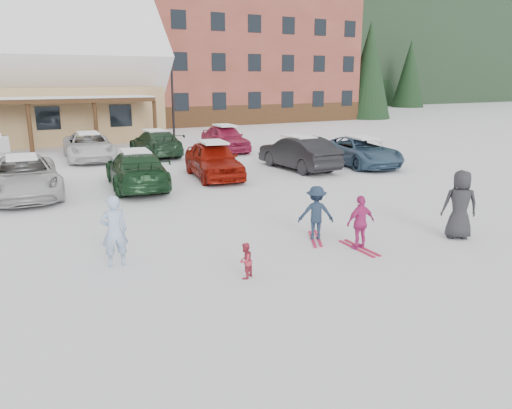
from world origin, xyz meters
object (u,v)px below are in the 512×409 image
parked_car_2 (24,177)px  parked_car_6 (361,151)px  bystander_dark (460,205)px  parked_car_5 (298,153)px  alpine_hotel (206,31)px  toddler_red (245,261)px  lamp_post (172,91)px  parked_car_10 (89,146)px  child_navy (316,213)px  parked_car_12 (225,138)px  adult_skier (114,231)px  child_magenta (361,223)px  parked_car_11 (156,143)px  parked_car_3 (136,170)px  parked_car_4 (213,160)px

parked_car_2 → parked_car_6: bearing=-0.1°
bystander_dark → parked_car_5: size_ratio=0.39×
parked_car_2 → parked_car_5: (11.75, 0.08, 0.05)m
alpine_hotel → toddler_red: bearing=-111.4°
lamp_post → parked_car_10: size_ratio=1.14×
alpine_hotel → parked_car_6: bearing=-97.8°
toddler_red → parked_car_5: (8.12, 10.62, 0.38)m
child_navy → parked_car_2: bearing=-26.6°
parked_car_10 → toddler_red: bearing=-85.5°
toddler_red → parked_car_12: (7.56, 17.67, 0.36)m
alpine_hotel → parked_car_2: size_ratio=6.03×
lamp_post → toddler_red: 27.04m
bystander_dark → parked_car_5: (1.85, 10.80, -0.15)m
child_navy → parked_car_2: size_ratio=0.28×
alpine_hotel → adult_skier: alpine_hotel is taller
adult_skier → toddler_red: 3.08m
child_magenta → parked_car_2: parked_car_2 is taller
toddler_red → parked_car_6: size_ratio=0.16×
adult_skier → parked_car_5: bearing=-139.1°
parked_car_2 → parked_car_10: (3.58, 7.53, -0.02)m
child_magenta → parked_car_2: bearing=-54.1°
parked_car_12 → parked_car_11: bearing=-178.9°
bystander_dark → parked_car_2: bearing=-13.7°
parked_car_5 → parked_car_10: size_ratio=0.92×
parked_car_6 → parked_car_2: bearing=-173.5°
parked_car_3 → parked_car_12: bearing=-126.7°
parked_car_6 → parked_car_12: bearing=125.0°
parked_car_4 → parked_car_12: size_ratio=1.02×
alpine_hotel → child_navy: (-12.49, -37.58, -7.91)m
toddler_red → parked_car_11: (3.43, 17.78, 0.31)m
lamp_post → parked_car_11: bearing=-115.1°
adult_skier → parked_car_5: 13.49m
child_navy → child_magenta: child_navy is taller
adult_skier → parked_car_6: 15.85m
parked_car_4 → child_magenta: bearing=-84.3°
child_magenta → child_navy: bearing=-63.5°
lamp_post → parked_car_11: (-3.79, -8.11, -2.59)m
parked_car_2 → parked_car_11: (7.06, 7.25, -0.03)m
child_magenta → alpine_hotel: bearing=-105.9°
parked_car_3 → parked_car_4: bearing=-164.4°
bystander_dark → parked_car_3: 11.83m
child_navy → parked_car_5: (5.28, 9.12, 0.05)m
bystander_dark → parked_car_6: 11.46m
parked_car_2 → parked_car_4: (7.43, 0.06, 0.05)m
adult_skier → parked_car_4: size_ratio=0.36×
toddler_red → parked_car_6: 15.20m
child_navy → parked_car_3: parked_car_3 is taller
child_navy → parked_car_11: size_ratio=0.30×
parked_car_12 → child_magenta: bearing=-100.8°
parked_car_4 → parked_car_12: (3.76, 7.07, -0.01)m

